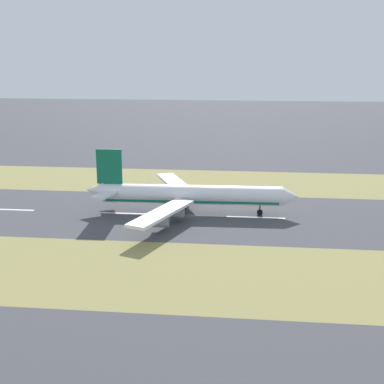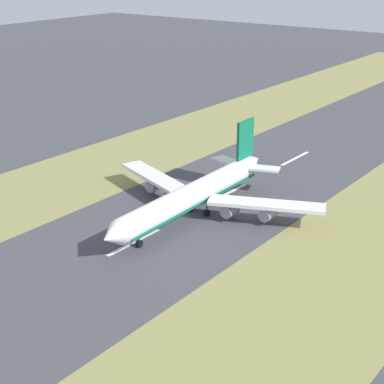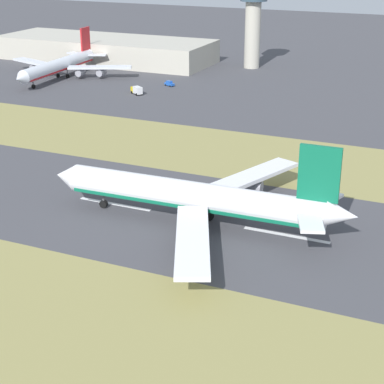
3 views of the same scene
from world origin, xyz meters
name	(u,v)px [view 3 (image 3 of 3)]	position (x,y,z in m)	size (l,w,h in m)	color
ground_plane	(197,219)	(0.00, 0.00, 0.00)	(800.00, 800.00, 0.00)	#424247
grass_median_west	(82,329)	(-45.00, 0.00, 0.00)	(40.00, 600.00, 0.01)	olive
grass_median_east	(262,157)	(45.00, 0.00, 0.00)	(40.00, 600.00, 0.01)	olive
centreline_dash_mid	(286,235)	(0.00, -19.78, 0.01)	(1.20, 18.00, 0.01)	silver
centreline_dash_far	(115,204)	(0.00, 20.22, 0.01)	(1.20, 18.00, 0.01)	silver
airplane_main_jet	(201,198)	(-2.12, -1.69, 6.02)	(64.11, 67.12, 20.20)	white
terminal_building	(105,49)	(153.03, 114.17, 5.30)	(36.00, 104.54, 10.59)	#B2AD9E
control_tower	(253,15)	(163.99, 43.56, 23.22)	(12.00, 12.00, 37.66)	#B2AD9E
airplane_parked_apron	(61,65)	(109.75, 109.80, 5.47)	(61.03, 58.16, 18.35)	silver
service_truck	(137,90)	(96.43, 66.50, 1.67)	(5.29, 6.16, 3.10)	gold
apron_car	(169,83)	(114.56, 61.46, 1.00)	(3.49, 4.75, 2.03)	#1E51B2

